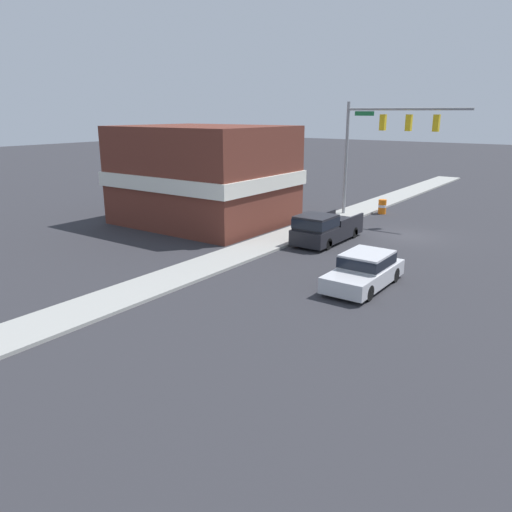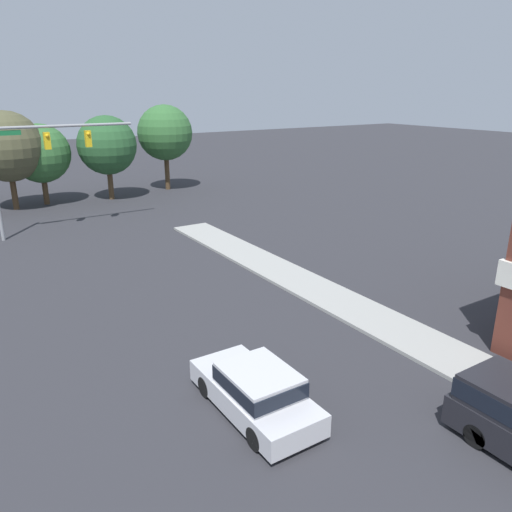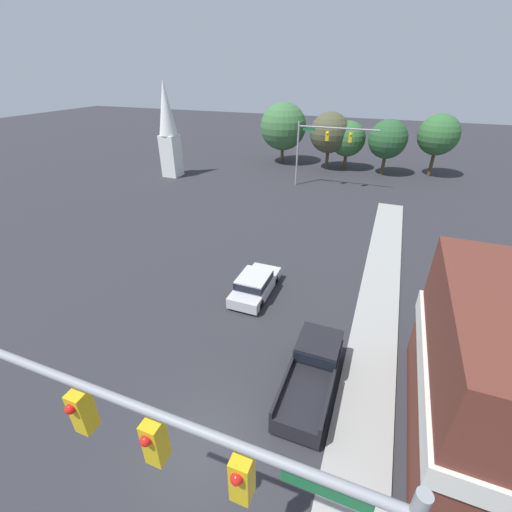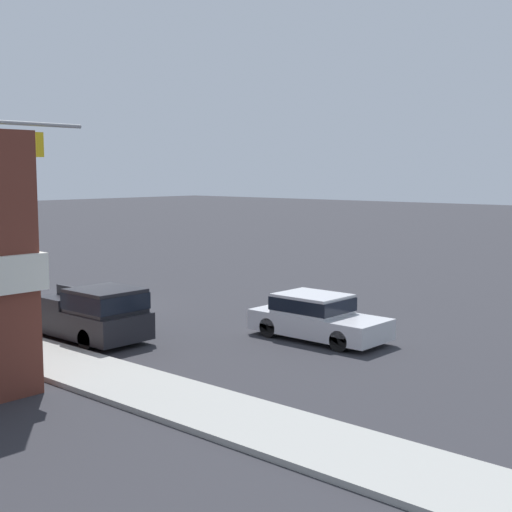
# 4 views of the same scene
# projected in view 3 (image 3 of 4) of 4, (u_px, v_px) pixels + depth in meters

# --- Properties ---
(ground_plane) EXTENTS (200.00, 200.00, 0.00)m
(ground_plane) POSITION_uv_depth(u_px,v_px,m) (200.00, 446.00, 13.13)
(ground_plane) COLOR #2D2D33
(sidewalk_curb) EXTENTS (2.40, 60.00, 0.14)m
(sidewalk_curb) POSITION_uv_depth(u_px,v_px,m) (352.00, 505.00, 11.28)
(sidewalk_curb) COLOR #9E9E99
(sidewalk_curb) RESTS_ON ground
(near_signal_assembly) EXTENTS (8.39, 0.49, 7.98)m
(near_signal_assembly) POSITION_uv_depth(u_px,v_px,m) (234.00, 495.00, 6.21)
(near_signal_assembly) COLOR gray
(near_signal_assembly) RESTS_ON ground
(far_signal_assembly) EXTENTS (8.90, 0.49, 7.32)m
(far_signal_assembly) POSITION_uv_depth(u_px,v_px,m) (322.00, 141.00, 38.64)
(far_signal_assembly) COLOR gray
(far_signal_assembly) RESTS_ON ground
(car_lead) EXTENTS (1.93, 4.60, 1.48)m
(car_lead) POSITION_uv_depth(u_px,v_px,m) (255.00, 284.00, 21.48)
(car_lead) COLOR black
(car_lead) RESTS_ON ground
(pickup_truck_parked) EXTENTS (2.00, 5.37, 1.78)m
(pickup_truck_parked) POSITION_uv_depth(u_px,v_px,m) (313.00, 369.00, 15.31)
(pickup_truck_parked) COLOR black
(pickup_truck_parked) RESTS_ON ground
(church_steeple) EXTENTS (2.27, 2.27, 11.53)m
(church_steeple) POSITION_uv_depth(u_px,v_px,m) (168.00, 128.00, 42.62)
(church_steeple) COLOR white
(church_steeple) RESTS_ON ground
(backdrop_tree_left_far) EXTENTS (6.56, 6.56, 8.45)m
(backdrop_tree_left_far) POSITION_uv_depth(u_px,v_px,m) (283.00, 127.00, 49.22)
(backdrop_tree_left_far) COLOR #4C3823
(backdrop_tree_left_far) RESTS_ON ground
(backdrop_tree_left_mid) EXTENTS (5.34, 5.34, 7.56)m
(backdrop_tree_left_mid) POSITION_uv_depth(u_px,v_px,m) (330.00, 133.00, 46.30)
(backdrop_tree_left_mid) COLOR #4C3823
(backdrop_tree_left_mid) RESTS_ON ground
(backdrop_tree_center) EXTENTS (4.69, 4.69, 6.48)m
(backdrop_tree_center) POSITION_uv_depth(u_px,v_px,m) (348.00, 139.00, 46.44)
(backdrop_tree_center) COLOR #4C3823
(backdrop_tree_center) RESTS_ON ground
(backdrop_tree_right_mid) EXTENTS (4.88, 4.88, 7.02)m
(backdrop_tree_right_mid) POSITION_uv_depth(u_px,v_px,m) (388.00, 139.00, 43.86)
(backdrop_tree_right_mid) COLOR #4C3823
(backdrop_tree_right_mid) RESTS_ON ground
(backdrop_tree_right_far) EXTENTS (5.00, 5.00, 7.74)m
(backdrop_tree_right_far) POSITION_uv_depth(u_px,v_px,m) (439.00, 135.00, 42.91)
(backdrop_tree_right_far) COLOR #4C3823
(backdrop_tree_right_far) RESTS_ON ground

